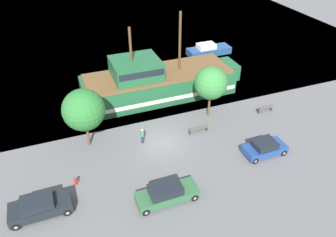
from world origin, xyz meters
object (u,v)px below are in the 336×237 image
object	(u,v)px
parked_car_curb_rear	(264,148)
fire_hydrant	(75,181)
moored_boat_dockside	(208,50)
bench_promenade_west	(265,108)
pedestrian_walking_near	(142,136)
parked_car_curb_front	(167,194)
bench_promenade_east	(199,129)
pirate_ship	(157,81)
parked_car_curb_mid	(40,206)

from	to	relation	value
parked_car_curb_rear	fire_hydrant	bearing A→B (deg)	172.33
moored_boat_dockside	bench_promenade_west	distance (m)	16.13
pedestrian_walking_near	parked_car_curb_front	bearing A→B (deg)	-93.06
bench_promenade_east	pirate_ship	bearing A→B (deg)	99.53
parked_car_curb_front	pedestrian_walking_near	distance (m)	7.47
parked_car_curb_rear	fire_hydrant	world-z (taller)	parked_car_curb_rear
pirate_ship	pedestrian_walking_near	bearing A→B (deg)	-118.04
fire_hydrant	pedestrian_walking_near	distance (m)	7.47
bench_promenade_east	moored_boat_dockside	bearing A→B (deg)	60.40
pirate_ship	parked_car_curb_rear	world-z (taller)	pirate_ship
fire_hydrant	bench_promenade_west	xyz separation A→B (m)	(20.68, 3.62, 0.03)
bench_promenade_west	bench_promenade_east	bearing A→B (deg)	-174.55
pirate_ship	bench_promenade_west	distance (m)	12.42
pirate_ship	pedestrian_walking_near	distance (m)	9.05
pirate_ship	bench_promenade_east	world-z (taller)	pirate_ship
parked_car_curb_mid	parked_car_curb_front	bearing A→B (deg)	-13.40
pirate_ship	parked_car_curb_front	size ratio (longest dim) A/B	3.87
moored_boat_dockside	pedestrian_walking_near	distance (m)	22.41
parked_car_curb_mid	fire_hydrant	distance (m)	3.45
parked_car_curb_mid	bench_promenade_west	distance (m)	24.12
parked_car_curb_mid	bench_promenade_east	world-z (taller)	parked_car_curb_mid
fire_hydrant	bench_promenade_west	distance (m)	21.00
moored_boat_dockside	bench_promenade_east	bearing A→B (deg)	-119.60
pirate_ship	moored_boat_dockside	distance (m)	13.94
moored_boat_dockside	parked_car_curb_mid	xyz separation A→B (m)	(-24.70, -21.73, 0.09)
parked_car_curb_rear	bench_promenade_west	world-z (taller)	parked_car_curb_rear
moored_boat_dockside	bench_promenade_west	xyz separation A→B (m)	(-1.25, -16.08, -0.19)
parked_car_curb_front	parked_car_curb_mid	xyz separation A→B (m)	(-9.08, 2.16, -0.00)
pirate_ship	parked_car_curb_mid	size ratio (longest dim) A/B	4.19
parked_car_curb_front	bench_promenade_west	bearing A→B (deg)	28.54
parked_car_curb_mid	fire_hydrant	size ratio (longest dim) A/B	5.77
bench_promenade_east	bench_promenade_west	size ratio (longest dim) A/B	1.15
moored_boat_dockside	bench_promenade_east	xyz separation A→B (m)	(-9.59, -16.88, -0.18)
parked_car_curb_mid	bench_promenade_west	world-z (taller)	parked_car_curb_mid
parked_car_curb_front	bench_promenade_east	world-z (taller)	parked_car_curb_front
pirate_ship	moored_boat_dockside	bearing A→B (deg)	37.72
parked_car_curb_mid	pedestrian_walking_near	distance (m)	10.86
parked_car_curb_front	parked_car_curb_mid	distance (m)	9.34
parked_car_curb_front	pirate_ship	bearing A→B (deg)	73.27
fire_hydrant	bench_promenade_east	xyz separation A→B (m)	(12.35, 2.82, 0.04)
parked_car_curb_rear	bench_promenade_west	xyz separation A→B (m)	(4.20, 5.84, -0.26)
moored_boat_dockside	pedestrian_walking_near	bearing A→B (deg)	-132.80
fire_hydrant	bench_promenade_east	world-z (taller)	bench_promenade_east
pedestrian_walking_near	parked_car_curb_rear	bearing A→B (deg)	-29.29
parked_car_curb_rear	pedestrian_walking_near	xyz separation A→B (m)	(-9.77, 5.48, 0.09)
moored_boat_dockside	parked_car_curb_mid	distance (m)	32.90
parked_car_curb_front	parked_car_curb_rear	world-z (taller)	parked_car_curb_front
parked_car_curb_mid	bench_promenade_east	bearing A→B (deg)	17.80
moored_boat_dockside	bench_promenade_east	size ratio (longest dim) A/B	3.28
moored_boat_dockside	fire_hydrant	bearing A→B (deg)	-138.07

